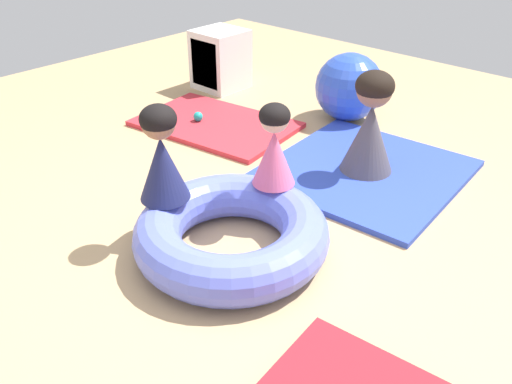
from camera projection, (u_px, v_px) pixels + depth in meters
The scene contains 11 objects.
ground_plane at pixel (254, 253), 3.03m from camera, with size 8.00×8.00×0.00m, color tan.
gym_mat_far_right at pixel (216, 124), 4.54m from camera, with size 1.27×0.83×0.04m, color red.
gym_mat_far_left at pixel (365, 171), 3.82m from camera, with size 1.24×1.30×0.04m, color #2D47B7.
inflatable_cushion at pixel (231, 233), 2.97m from camera, with size 1.08×1.08×0.27m, color #6070E5.
child_in_pink at pixel (274, 146), 3.07m from camera, with size 0.31×0.31×0.49m.
child_in_navy at pixel (162, 154), 2.91m from camera, with size 0.36×0.36×0.55m.
adult_seated at pixel (371, 124), 3.64m from camera, with size 0.41×0.41×0.71m.
play_ball_red at pixel (276, 116), 4.53m from camera, with size 0.09×0.09×0.09m, color red.
play_ball_teal at pixel (198, 116), 4.53m from camera, with size 0.08×0.08×0.08m, color teal.
exercise_ball_large at pixel (349, 87), 4.54m from camera, with size 0.57×0.57×0.57m, color blue.
storage_cube at pixel (219, 60), 5.22m from camera, with size 0.44×0.44×0.56m.
Camera 1 is at (1.66, -1.78, 1.84)m, focal length 37.97 mm.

